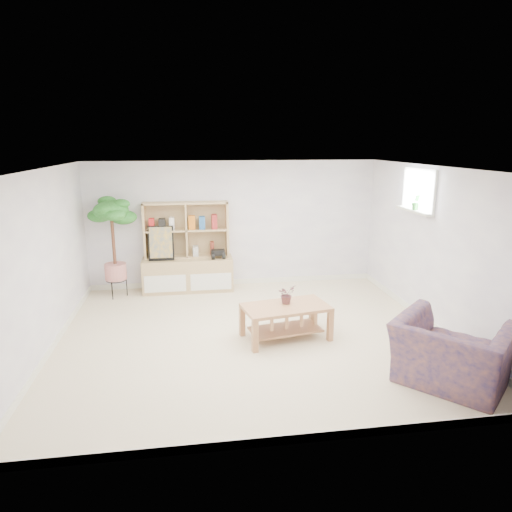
{
  "coord_description": "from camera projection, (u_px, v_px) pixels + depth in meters",
  "views": [
    {
      "loc": [
        -0.85,
        -6.1,
        2.74
      ],
      "look_at": [
        0.11,
        0.35,
        1.1
      ],
      "focal_mm": 32.0,
      "sensor_mm": 36.0,
      "label": 1
    }
  ],
  "objects": [
    {
      "name": "floor",
      "position": [
        252.0,
        335.0,
        6.64
      ],
      "size": [
        5.5,
        5.0,
        0.01
      ],
      "primitive_type": "cube",
      "color": "beige",
      "rests_on": "ground"
    },
    {
      "name": "ceiling",
      "position": [
        252.0,
        168.0,
        6.06
      ],
      "size": [
        5.5,
        5.0,
        0.01
      ],
      "primitive_type": "cube",
      "color": "white",
      "rests_on": "walls"
    },
    {
      "name": "walls",
      "position": [
        252.0,
        255.0,
        6.35
      ],
      "size": [
        5.51,
        5.01,
        2.4
      ],
      "color": "silver",
      "rests_on": "floor"
    },
    {
      "name": "baseboard",
      "position": [
        252.0,
        332.0,
        6.63
      ],
      "size": [
        5.5,
        5.0,
        0.1
      ],
      "primitive_type": null,
      "color": "white",
      "rests_on": "floor"
    },
    {
      "name": "window",
      "position": [
        419.0,
        190.0,
        7.12
      ],
      "size": [
        0.1,
        0.98,
        0.68
      ],
      "primitive_type": null,
      "color": "silver",
      "rests_on": "walls"
    },
    {
      "name": "window_sill",
      "position": [
        414.0,
        211.0,
        7.19
      ],
      "size": [
        0.14,
        1.0,
        0.04
      ],
      "primitive_type": "cube",
      "color": "white",
      "rests_on": "walls"
    },
    {
      "name": "storage_unit",
      "position": [
        187.0,
        247.0,
        8.46
      ],
      "size": [
        1.67,
        0.56,
        1.67
      ],
      "primitive_type": null,
      "color": "tan",
      "rests_on": "floor"
    },
    {
      "name": "poster",
      "position": [
        161.0,
        243.0,
        8.3
      ],
      "size": [
        0.46,
        0.11,
        0.63
      ],
      "primitive_type": null,
      "rotation": [
        0.0,
        0.0,
        0.0
      ],
      "color": "yellow",
      "rests_on": "storage_unit"
    },
    {
      "name": "toy_truck",
      "position": [
        218.0,
        253.0,
        8.49
      ],
      "size": [
        0.36,
        0.25,
        0.19
      ],
      "primitive_type": null,
      "rotation": [
        0.0,
        0.0,
        0.02
      ],
      "color": "black",
      "rests_on": "storage_unit"
    },
    {
      "name": "coffee_table",
      "position": [
        286.0,
        322.0,
        6.5
      ],
      "size": [
        1.3,
        0.86,
        0.49
      ],
      "primitive_type": null,
      "rotation": [
        0.0,
        0.0,
        0.19
      ],
      "color": "#B37E52",
      "rests_on": "floor"
    },
    {
      "name": "table_plant",
      "position": [
        286.0,
        294.0,
        6.51
      ],
      "size": [
        0.32,
        0.31,
        0.27
      ],
      "primitive_type": "imported",
      "rotation": [
        0.0,
        0.0,
        0.59
      ],
      "color": "#215E23",
      "rests_on": "coffee_table"
    },
    {
      "name": "floor_tree",
      "position": [
        114.0,
        248.0,
        8.08
      ],
      "size": [
        0.78,
        0.78,
        1.82
      ],
      "primitive_type": null,
      "rotation": [
        0.0,
        0.0,
        0.18
      ],
      "color": "#1A6016",
      "rests_on": "floor"
    },
    {
      "name": "armchair",
      "position": [
        452.0,
        349.0,
        5.21
      ],
      "size": [
        1.57,
        1.58,
        0.88
      ],
      "primitive_type": "imported",
      "rotation": [
        0.0,
        0.0,
        2.32
      ],
      "color": "navy",
      "rests_on": "floor"
    },
    {
      "name": "sill_plant",
      "position": [
        416.0,
        202.0,
        7.11
      ],
      "size": [
        0.17,
        0.15,
        0.24
      ],
      "primitive_type": "imported",
      "rotation": [
        0.0,
        0.0,
        -0.42
      ],
      "color": "#1A6016",
      "rests_on": "window_sill"
    }
  ]
}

